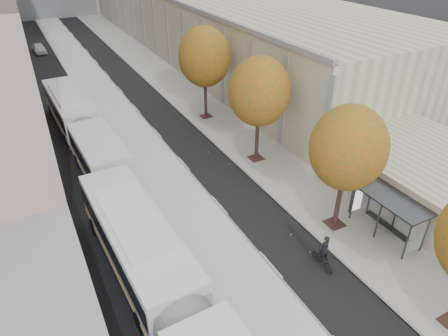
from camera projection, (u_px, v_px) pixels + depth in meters
bus_platform at (117, 116)px, 37.76m from camera, size 4.25×150.00×0.15m
sidewalk at (194, 101)px, 40.96m from camera, size 4.75×150.00×0.08m
building_tan at (184, 8)px, 65.37m from camera, size 18.00×92.00×8.00m
bus_shelter at (393, 204)px, 22.28m from camera, size 1.90×4.40×2.53m
tree_c at (348, 148)px, 21.40m from camera, size 4.20×4.20×7.28m
tree_d at (259, 92)px, 28.10m from camera, size 4.40×4.40×7.60m
tree_e at (205, 57)px, 34.79m from camera, size 4.60×4.60×7.92m
bus_near at (172, 302)px, 16.97m from camera, size 3.71×19.47×3.23m
bus_far at (81, 127)px, 32.03m from camera, size 3.41×18.42×3.05m
cyclist at (323, 256)px, 20.75m from camera, size 0.60×1.63×2.09m
distant_car at (39, 48)px, 56.40m from camera, size 1.82×3.98×1.32m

